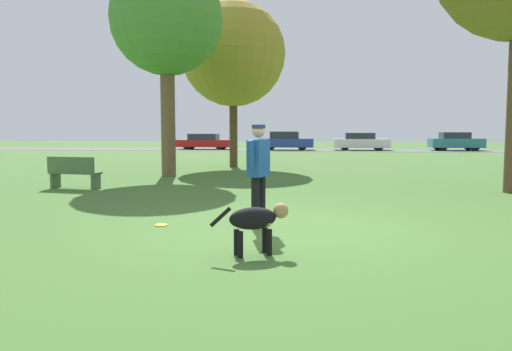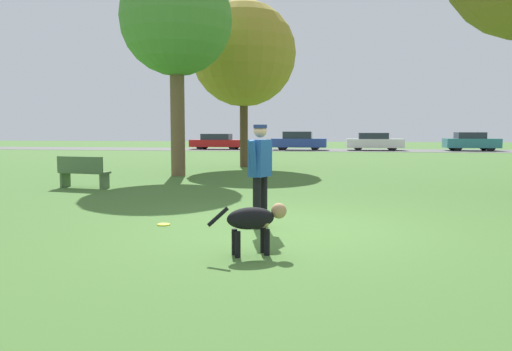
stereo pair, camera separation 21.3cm
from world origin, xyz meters
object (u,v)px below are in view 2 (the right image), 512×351
Objects in this scene: tree_mid_center at (244,54)px; park_bench at (83,171)px; parked_car_blue at (299,141)px; tree_near_left at (176,21)px; parked_car_white at (374,142)px; person at (260,168)px; parked_car_teal at (471,142)px; dog at (254,220)px; frisbee at (164,225)px; parked_car_red at (218,142)px.

tree_mid_center reaches higher than park_bench.
tree_mid_center reaches higher than parked_car_blue.
tree_near_left reaches higher than parked_car_white.
person reaches higher than park_bench.
person is 0.42× the size of parked_car_teal.
tree_near_left is 6.21m from park_bench.
tree_near_left reaches higher than park_bench.
parked_car_blue reaches higher than dog.
frisbee is 0.05× the size of parked_car_white.
parked_car_white is (12.29, -0.18, 0.05)m from parked_car_red.
parked_car_teal is (12.79, 0.72, -0.01)m from parked_car_blue.
park_bench is at bearing -108.63° from tree_mid_center.
frisbee is at bearing -89.16° from parked_car_blue.
tree_mid_center reaches higher than parked_car_red.
tree_mid_center is (-1.09, 12.86, 4.63)m from frisbee.
park_bench is at bearing -97.46° from parked_car_blue.
person is 13.59m from tree_mid_center.
park_bench is at bearing 130.08° from frisbee.
frisbee is 34.15m from parked_car_teal.
frisbee is 0.05× the size of parked_car_teal.
parked_car_teal is at bearing 45.01° from dog.
tree_near_left is at bearing -108.02° from tree_mid_center.
tree_mid_center is 19.95m from parked_car_red.
parked_car_white reaches higher than frisbee.
tree_near_left reaches higher than parked_car_red.
dog is 33.28m from parked_car_white.
parked_car_white is (5.73, 0.39, -0.04)m from parked_car_blue.
tree_mid_center is 4.70× the size of park_bench.
dog is 0.23× the size of parked_car_blue.
tree_mid_center is at bearing -72.19° from parked_car_red.
tree_near_left reaches higher than person.
park_bench reaches higher than frisbee.
parked_car_red is 1.16× the size of parked_car_teal.
tree_near_left is (-4.28, 10.14, 4.67)m from dog.
parked_car_teal is 2.65× the size of park_bench.
parked_car_blue is at bearing -176.42° from parked_car_white.
parked_car_blue is (2.34, 22.52, -4.40)m from tree_near_left.
parked_car_teal is (7.06, 0.33, 0.03)m from parked_car_white.
person is 0.24× the size of tree_mid_center.
parked_car_red is at bearing -74.78° from park_bench.
tree_mid_center is at bearing 94.85° from frisbee.
parked_car_teal reaches higher than dog.
parked_car_blue is at bearing 84.08° from tree_near_left.
dog is 8.43m from park_bench.
tree_near_left reaches higher than parked_car_blue.
parked_car_white is at bearing -178.10° from parked_car_teal.
parked_car_white is at bearing 70.60° from tree_near_left.
parked_car_teal is at bearing -112.13° from park_bench.
tree_near_left is 1.66× the size of parked_car_white.
tree_mid_center is at bearing -110.04° from parked_car_white.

